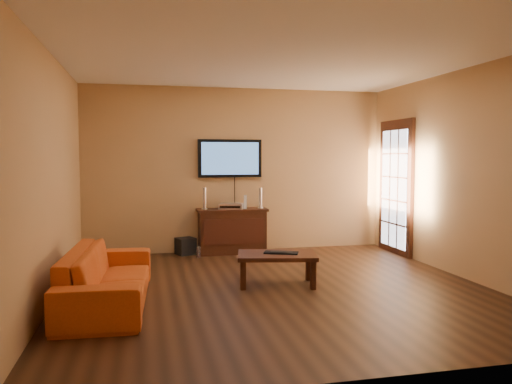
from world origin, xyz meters
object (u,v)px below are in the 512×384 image
object	(u,v)px
av_receiver	(231,206)
bottle	(198,252)
television	(230,158)
sofa	(108,267)
speaker_right	(261,199)
keyboard	(281,253)
media_console	(232,231)
speaker_left	(205,199)
game_console	(245,202)
subwoofer	(186,246)
coffee_table	(277,258)

from	to	relation	value
av_receiver	bottle	bearing A→B (deg)	-137.30
television	av_receiver	world-z (taller)	television
sofa	speaker_right	xyz separation A→B (m)	(2.25, 2.50, 0.48)
sofa	keyboard	distance (m)	2.05
media_console	speaker_left	bearing A→B (deg)	177.95
game_console	keyboard	bearing A→B (deg)	-76.90
media_console	game_console	world-z (taller)	game_console
speaker_right	subwoofer	distance (m)	1.44
speaker_right	game_console	bearing A→B (deg)	-179.70
coffee_table	sofa	world-z (taller)	sofa
speaker_right	keyboard	xyz separation A→B (m)	(-0.24, -2.13, -0.48)
television	speaker_right	bearing A→B (deg)	-20.97
speaker_left	subwoofer	size ratio (longest dim) A/B	1.30
speaker_left	media_console	bearing A→B (deg)	-2.05
coffee_table	av_receiver	xyz separation A→B (m)	(-0.20, 2.10, 0.44)
television	bottle	world-z (taller)	television
keyboard	coffee_table	bearing A→B (deg)	170.57
media_console	subwoofer	world-z (taller)	media_console
media_console	subwoofer	xyz separation A→B (m)	(-0.75, 0.04, -0.23)
coffee_table	subwoofer	bearing A→B (deg)	113.47
television	sofa	size ratio (longest dim) A/B	0.51
sofa	game_console	world-z (taller)	game_console
sofa	speaker_left	world-z (taller)	speaker_left
coffee_table	speaker_right	xyz separation A→B (m)	(0.29, 2.12, 0.55)
subwoofer	speaker_right	bearing A→B (deg)	-23.07
game_console	television	bearing A→B (deg)	152.81
coffee_table	speaker_right	distance (m)	2.21
coffee_table	speaker_right	size ratio (longest dim) A/B	3.13
sofa	subwoofer	bearing A→B (deg)	-18.80
speaker_right	game_console	distance (m)	0.26
coffee_table	keyboard	distance (m)	0.08
media_console	bottle	distance (m)	0.69
television	sofa	bearing A→B (deg)	-123.53
television	coffee_table	bearing A→B (deg)	-85.39
av_receiver	sofa	bearing A→B (deg)	-105.33
media_console	sofa	size ratio (longest dim) A/B	0.55
media_console	game_console	xyz separation A→B (m)	(0.22, -0.01, 0.47)
speaker_right	bottle	distance (m)	1.34
subwoofer	television	bearing A→B (deg)	-10.53
media_console	television	size ratio (longest dim) A/B	1.08
speaker_left	keyboard	xyz separation A→B (m)	(0.68, -2.15, -0.49)
sofa	bottle	bearing A→B (deg)	-24.90
television	speaker_left	size ratio (longest dim) A/B	3.00
media_console	coffee_table	xyz separation A→B (m)	(0.19, -2.12, -0.03)
subwoofer	keyboard	world-z (taller)	keyboard
sofa	speaker_right	world-z (taller)	speaker_right
television	game_console	xyz separation A→B (m)	(0.22, -0.18, -0.71)
speaker_left	television	bearing A→B (deg)	20.10
bottle	speaker_right	bearing A→B (deg)	13.37
sofa	subwoofer	distance (m)	2.75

